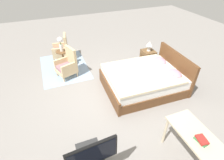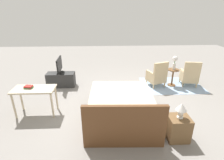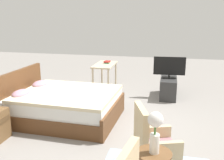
{
  "view_description": "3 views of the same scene",
  "coord_description": "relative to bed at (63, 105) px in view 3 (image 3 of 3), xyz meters",
  "views": [
    {
      "loc": [
        3.4,
        -1.36,
        3.19
      ],
      "look_at": [
        0.1,
        -0.06,
        0.61
      ],
      "focal_mm": 28.0,
      "sensor_mm": 36.0,
      "label": 1
    },
    {
      "loc": [
        0.43,
        4.68,
        2.63
      ],
      "look_at": [
        0.22,
        -0.02,
        0.65
      ],
      "focal_mm": 28.0,
      "sensor_mm": 36.0,
      "label": 2
    },
    {
      "loc": [
        -4.62,
        -1.1,
        2.11
      ],
      "look_at": [
        0.18,
        -0.03,
        0.83
      ],
      "focal_mm": 42.0,
      "sensor_mm": 36.0,
      "label": 3
    }
  ],
  "objects": [
    {
      "name": "ground_plane",
      "position": [
        -0.03,
        -0.96,
        -0.3
      ],
      "size": [
        16.0,
        16.0,
        0.0
      ],
      "primitive_type": "plane",
      "color": "gray"
    },
    {
      "name": "bed",
      "position": [
        0.0,
        0.0,
        0.0
      ],
      "size": [
        1.71,
        2.17,
        0.96
      ],
      "color": "brown",
      "rests_on": "ground_plane"
    },
    {
      "name": "armchair_by_window_right",
      "position": [
        -1.44,
        -1.91,
        0.08
      ],
      "size": [
        0.69,
        0.69,
        0.92
      ],
      "color": "#CCB284",
      "rests_on": "floor_rug"
    },
    {
      "name": "flower_vase",
      "position": [
        -2.02,
        -1.95,
        0.6
      ],
      "size": [
        0.17,
        0.17,
        0.48
      ],
      "color": "silver",
      "rests_on": "side_table"
    },
    {
      "name": "tv_stand",
      "position": [
        1.95,
        -2.07,
        -0.05
      ],
      "size": [
        0.96,
        0.4,
        0.5
      ],
      "color": "#2D2D2D",
      "rests_on": "ground_plane"
    },
    {
      "name": "tv_flatscreen",
      "position": [
        1.95,
        -2.07,
        0.48
      ],
      "size": [
        0.22,
        0.79,
        0.54
      ],
      "color": "black",
      "rests_on": "tv_stand"
    },
    {
      "name": "vanity_desk",
      "position": [
        2.2,
        -0.33,
        0.33
      ],
      "size": [
        1.04,
        0.52,
        0.73
      ],
      "color": "beige",
      "rests_on": "ground_plane"
    },
    {
      "name": "book_stack",
      "position": [
        2.33,
        -0.36,
        0.47
      ],
      "size": [
        0.23,
        0.16,
        0.06
      ],
      "color": "#337A47",
      "rests_on": "vanity_desk"
    }
  ]
}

